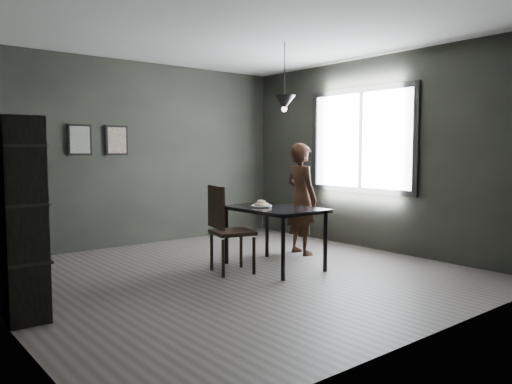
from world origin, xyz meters
TOP-DOWN VIEW (x-y plane):
  - ground at (0.00, 0.00)m, footprint 5.00×5.00m
  - back_wall at (0.00, 2.50)m, footprint 5.00×0.10m
  - ceiling at (0.00, 0.00)m, footprint 5.00×5.00m
  - window_assembly at (2.47, 0.20)m, footprint 0.04×1.96m
  - cafe_table at (0.60, 0.00)m, footprint 0.80×1.20m
  - white_plate at (0.50, 0.13)m, footprint 0.23×0.23m
  - donut_pile at (0.50, 0.13)m, footprint 0.18×0.18m
  - woman at (1.44, 0.39)m, footprint 0.44×0.61m
  - wood_chair at (-0.04, 0.14)m, footprint 0.55×0.55m
  - shelf_unit at (-2.32, -0.06)m, footprint 0.36×0.59m
  - pendant_lamp at (0.85, 0.10)m, footprint 0.28×0.28m
  - framed_print_left at (-0.90, 2.47)m, footprint 0.34×0.04m
  - framed_print_right at (-0.35, 2.47)m, footprint 0.34×0.04m

SIDE VIEW (x-z plane):
  - ground at x=0.00m, z-range 0.00..0.00m
  - wood_chair at x=-0.04m, z-range 0.07..1.11m
  - cafe_table at x=0.60m, z-range 0.30..1.05m
  - white_plate at x=0.50m, z-range 0.75..0.76m
  - woman at x=1.44m, z-range 0.00..1.55m
  - donut_pile at x=0.50m, z-range 0.75..0.83m
  - shelf_unit at x=-2.32m, z-range 0.00..1.73m
  - back_wall at x=0.00m, z-range 0.00..2.80m
  - window_assembly at x=2.47m, z-range 0.82..2.38m
  - framed_print_left at x=-0.90m, z-range 1.38..1.82m
  - framed_print_right at x=-0.35m, z-range 1.38..1.82m
  - pendant_lamp at x=0.85m, z-range 1.62..2.48m
  - ceiling at x=0.00m, z-range 2.79..2.81m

